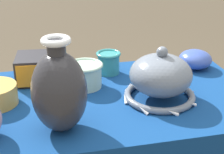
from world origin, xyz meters
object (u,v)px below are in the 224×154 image
cup_wide_celadon (85,74)px  cup_wide_teal (109,62)px  vase_tall_bulbous (59,91)px  mosaic_tile_box (34,68)px  bowl_shallow_cobalt (195,59)px  vase_dome_bell (160,79)px

cup_wide_celadon → cup_wide_teal: 0.15m
vase_tall_bulbous → mosaic_tile_box: 0.36m
mosaic_tile_box → cup_wide_celadon: 0.19m
bowl_shallow_cobalt → mosaic_tile_box: bearing=178.5°
vase_tall_bulbous → bowl_shallow_cobalt: 0.65m
cup_wide_teal → bowl_shallow_cobalt: bearing=-4.3°
cup_wide_teal → mosaic_tile_box: bearing=-178.1°
vase_tall_bulbous → cup_wide_celadon: size_ratio=2.10×
vase_tall_bulbous → vase_dome_bell: size_ratio=1.10×
vase_dome_bell → vase_tall_bulbous: bearing=-161.0°
vase_dome_bell → cup_wide_teal: 0.27m
vase_tall_bulbous → cup_wide_celadon: bearing=67.7°
bowl_shallow_cobalt → cup_wide_celadon: bearing=-170.7°
vase_dome_bell → mosaic_tile_box: size_ratio=1.58×
cup_wide_celadon → cup_wide_teal: size_ratio=1.36×
bowl_shallow_cobalt → cup_wide_celadon: cup_wide_celadon is taller
vase_dome_bell → cup_wide_celadon: (-0.22, 0.14, -0.02)m
vase_tall_bulbous → mosaic_tile_box: bearing=100.7°
mosaic_tile_box → vase_tall_bulbous: bearing=-73.7°
vase_tall_bulbous → cup_wide_teal: vase_tall_bulbous is taller
mosaic_tile_box → cup_wide_teal: (0.28, 0.01, -0.00)m
vase_tall_bulbous → cup_wide_teal: bearing=59.4°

